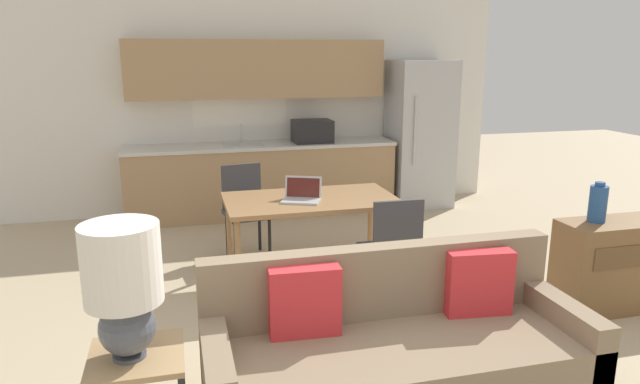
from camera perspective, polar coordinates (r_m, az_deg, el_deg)
wall_back at (r=7.38m, az=-6.41°, el=8.71°), size 6.40×0.07×2.70m
kitchen_counter at (r=7.16m, az=-5.84°, el=4.43°), size 3.34×0.65×2.15m
refrigerator at (r=7.65m, az=9.95°, el=5.73°), size 0.77×0.70×1.90m
dining_table at (r=5.04m, az=-0.93°, el=-1.34°), size 1.51×0.86×0.75m
couch at (r=3.40m, az=7.46°, el=-15.38°), size 2.15×0.80×0.90m
table_lamp at (r=2.85m, az=-19.08°, el=-8.52°), size 0.36×0.36×0.67m
credenza at (r=5.12m, az=27.39°, el=-6.48°), size 0.93×0.40×0.73m
vase at (r=4.88m, az=26.04°, el=-1.03°), size 0.13×0.13×0.31m
dining_chair_far_left at (r=5.71m, az=-7.49°, el=-1.41°), size 0.48×0.48×0.92m
dining_chair_near_right at (r=4.56m, az=7.21°, el=-5.40°), size 0.43×0.43×0.92m
laptop at (r=4.95m, az=-1.82°, el=-0.29°), size 0.39×0.36×0.20m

